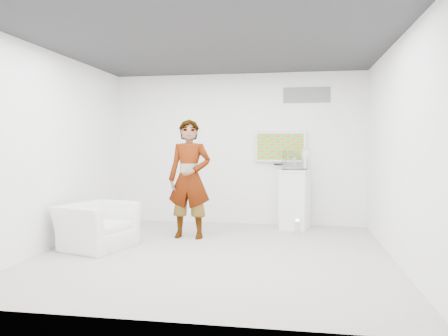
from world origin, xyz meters
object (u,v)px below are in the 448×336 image
(pedestal, at_px, (295,199))
(tv, at_px, (280,147))
(person, at_px, (190,179))
(armchair, at_px, (96,226))
(floor_uplight, at_px, (297,227))

(pedestal, bearing_deg, tv, 131.51)
(person, height_order, armchair, person)
(armchair, distance_m, pedestal, 3.66)
(tv, relative_size, armchair, 0.95)
(person, distance_m, floor_uplight, 2.10)
(armchair, bearing_deg, tv, -31.44)
(tv, relative_size, person, 0.50)
(pedestal, distance_m, floor_uplight, 0.69)
(pedestal, relative_size, floor_uplight, 4.24)
(pedestal, bearing_deg, floor_uplight, -84.89)
(person, bearing_deg, armchair, -140.70)
(tv, relative_size, floor_uplight, 3.79)
(person, xyz_separation_m, pedestal, (1.77, 1.11, -0.45))
(tv, bearing_deg, person, -135.69)
(tv, relative_size, pedestal, 0.89)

